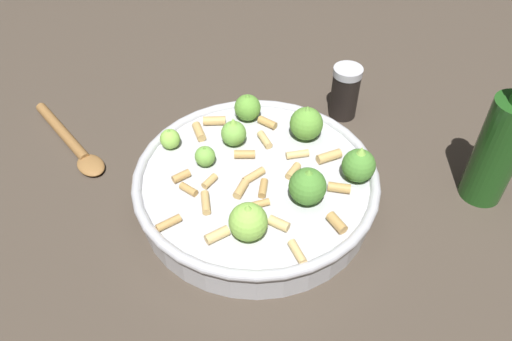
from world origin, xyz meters
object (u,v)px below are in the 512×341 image
(cooking_pan, at_px, (258,183))
(pepper_shaker, at_px, (345,92))
(olive_oil_bottle, at_px, (499,148))
(wooden_spoon, at_px, (72,143))

(cooking_pan, distance_m, pepper_shaker, 0.24)
(pepper_shaker, xyz_separation_m, olive_oil_bottle, (0.24, -0.05, 0.04))
(cooking_pan, xyz_separation_m, olive_oil_bottle, (0.25, 0.18, 0.05))
(olive_oil_bottle, bearing_deg, pepper_shaker, 167.10)
(pepper_shaker, height_order, olive_oil_bottle, olive_oil_bottle)
(wooden_spoon, bearing_deg, pepper_shaker, 43.97)
(olive_oil_bottle, relative_size, wooden_spoon, 1.03)
(cooking_pan, height_order, wooden_spoon, cooking_pan)
(olive_oil_bottle, bearing_deg, cooking_pan, -144.11)
(olive_oil_bottle, distance_m, wooden_spoon, 0.61)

